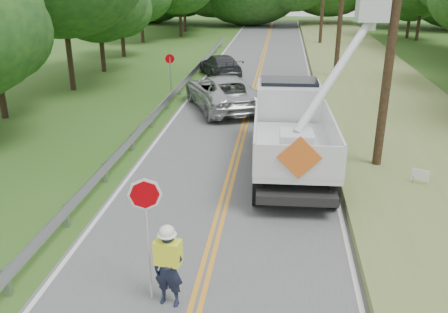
# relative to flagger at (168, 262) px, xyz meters

# --- Properties ---
(road) EXTENTS (7.20, 96.00, 0.03)m
(road) POSITION_rel_flagger_xyz_m (0.57, 12.84, -1.01)
(road) COLOR #555658
(road) RESTS_ON ground
(guardrail) EXTENTS (0.18, 48.00, 0.77)m
(guardrail) POSITION_rel_flagger_xyz_m (-3.45, 13.74, -0.47)
(guardrail) COLOR #999CA1
(guardrail) RESTS_ON ground
(utility_poles) EXTENTS (1.60, 43.30, 10.00)m
(utility_poles) POSITION_rel_flagger_xyz_m (5.57, 15.85, 4.24)
(utility_poles) COLOR black
(utility_poles) RESTS_ON ground
(tall_grass_verge) EXTENTS (7.00, 96.00, 0.30)m
(tall_grass_verge) POSITION_rel_flagger_xyz_m (7.67, 12.84, -0.87)
(tall_grass_verge) COLOR olive
(tall_grass_verge) RESTS_ON ground
(flagger) EXTENTS (1.12, 0.50, 2.82)m
(flagger) POSITION_rel_flagger_xyz_m (0.00, 0.00, 0.00)
(flagger) COLOR #191E33
(flagger) RESTS_ON road
(bucket_truck) EXTENTS (4.14, 7.58, 7.22)m
(bucket_truck) POSITION_rel_flagger_xyz_m (2.70, 8.64, 0.60)
(bucket_truck) COLOR black
(bucket_truck) RESTS_ON road
(suv_silver) EXTENTS (5.04, 6.76, 1.71)m
(suv_silver) POSITION_rel_flagger_xyz_m (-0.79, 15.32, -0.15)
(suv_silver) COLOR #BBBEC2
(suv_silver) RESTS_ON road
(suv_darkgrey) EXTENTS (3.73, 5.22, 1.40)m
(suv_darkgrey) POSITION_rel_flagger_xyz_m (-1.92, 23.20, -0.30)
(suv_darkgrey) COLOR #32353A
(suv_darkgrey) RESTS_ON road
(stop_sign_permanent) EXTENTS (0.49, 0.22, 2.45)m
(stop_sign_permanent) POSITION_rel_flagger_xyz_m (-3.84, 16.97, 0.59)
(stop_sign_permanent) COLOR #999CA1
(stop_sign_permanent) RESTS_ON ground
(yard_sign) EXTENTS (0.50, 0.24, 0.77)m
(yard_sign) POSITION_rel_flagger_xyz_m (6.64, 6.31, -0.47)
(yard_sign) COLOR white
(yard_sign) RESTS_ON ground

